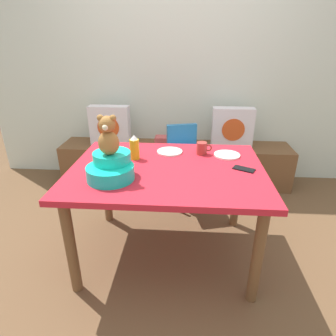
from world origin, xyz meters
TOP-DOWN VIEW (x-y plane):
  - ground_plane at (0.00, 0.00)m, footprint 8.00×8.00m
  - back_wall at (0.00, 1.52)m, footprint 4.40×0.10m
  - window_bench at (0.00, 1.25)m, footprint 2.60×0.44m
  - pillow_floral_left at (-0.73, 1.23)m, footprint 0.44×0.15m
  - pillow_floral_right at (0.62, 1.23)m, footprint 0.44×0.15m
  - book_stack at (-0.13, 1.25)m, footprint 0.20×0.14m
  - dining_table at (0.00, 0.00)m, footprint 1.34×1.01m
  - highchair at (0.11, 0.82)m, footprint 0.40×0.51m
  - infant_seat_teal at (-0.34, -0.19)m, footprint 0.30×0.33m
  - teddy_bear at (-0.34, -0.19)m, footprint 0.13×0.12m
  - ketchup_bottle at (-0.25, 0.14)m, footprint 0.07×0.07m
  - coffee_mug at (0.25, 0.27)m, footprint 0.12×0.08m
  - dinner_plate_near at (0.44, 0.25)m, footprint 0.20×0.20m
  - dinner_plate_far at (0.00, 0.29)m, footprint 0.20×0.20m
  - cell_phone at (0.53, -0.00)m, footprint 0.16×0.13m
  - table_fork at (-0.46, 0.34)m, footprint 0.15×0.10m

SIDE VIEW (x-z plane):
  - ground_plane at x=0.00m, z-range 0.00..0.00m
  - window_bench at x=0.00m, z-range 0.00..0.46m
  - book_stack at x=-0.13m, z-range 0.46..0.56m
  - highchair at x=0.11m, z-range 0.13..0.92m
  - dining_table at x=0.00m, z-range 0.28..1.02m
  - pillow_floral_left at x=-0.73m, z-range 0.46..0.90m
  - pillow_floral_right at x=0.62m, z-range 0.46..0.90m
  - table_fork at x=-0.46m, z-range 0.74..0.75m
  - cell_phone at x=0.53m, z-range 0.74..0.75m
  - dinner_plate_near at x=0.44m, z-range 0.74..0.75m
  - dinner_plate_far at x=0.00m, z-range 0.74..0.75m
  - coffee_mug at x=0.25m, z-range 0.74..0.84m
  - infant_seat_teal at x=-0.34m, z-range 0.73..0.89m
  - ketchup_bottle at x=-0.25m, z-range 0.73..0.92m
  - teddy_bear at x=-0.34m, z-range 0.89..1.14m
  - back_wall at x=0.00m, z-range 0.00..2.60m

